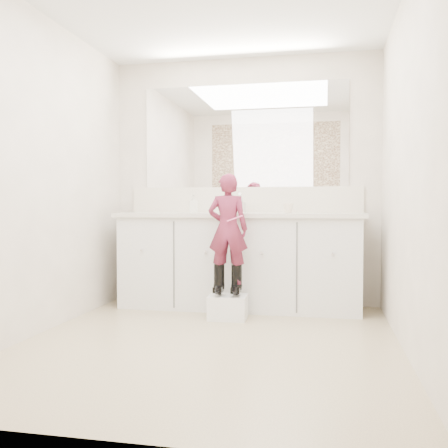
# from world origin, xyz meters

# --- Properties ---
(floor) EXTENTS (3.00, 3.00, 0.00)m
(floor) POSITION_xyz_m (0.00, 0.00, 0.00)
(floor) COLOR #8C745C
(floor) RESTS_ON ground
(wall_back) EXTENTS (2.60, 0.00, 2.60)m
(wall_back) POSITION_xyz_m (0.00, 1.50, 1.20)
(wall_back) COLOR #C0B3A3
(wall_back) RESTS_ON floor
(wall_front) EXTENTS (2.60, 0.00, 2.60)m
(wall_front) POSITION_xyz_m (0.00, -1.50, 1.20)
(wall_front) COLOR #C0B3A3
(wall_front) RESTS_ON floor
(wall_left) EXTENTS (0.00, 3.00, 3.00)m
(wall_left) POSITION_xyz_m (-1.30, 0.00, 1.20)
(wall_left) COLOR #C0B3A3
(wall_left) RESTS_ON floor
(wall_right) EXTENTS (0.00, 3.00, 3.00)m
(wall_right) POSITION_xyz_m (1.30, 0.00, 1.20)
(wall_right) COLOR #C0B3A3
(wall_right) RESTS_ON floor
(vanity_cabinet) EXTENTS (2.20, 0.55, 0.85)m
(vanity_cabinet) POSITION_xyz_m (0.00, 1.23, 0.42)
(vanity_cabinet) COLOR silver
(vanity_cabinet) RESTS_ON floor
(countertop) EXTENTS (2.28, 0.58, 0.04)m
(countertop) POSITION_xyz_m (0.00, 1.21, 0.87)
(countertop) COLOR beige
(countertop) RESTS_ON vanity_cabinet
(backsplash) EXTENTS (2.28, 0.03, 0.25)m
(backsplash) POSITION_xyz_m (0.00, 1.49, 1.02)
(backsplash) COLOR beige
(backsplash) RESTS_ON countertop
(mirror) EXTENTS (2.00, 0.02, 1.00)m
(mirror) POSITION_xyz_m (0.00, 1.49, 1.64)
(mirror) COLOR white
(mirror) RESTS_ON wall_back
(dot_panel) EXTENTS (2.00, 0.01, 1.20)m
(dot_panel) POSITION_xyz_m (0.00, -1.49, 1.65)
(dot_panel) COLOR #472819
(dot_panel) RESTS_ON wall_front
(faucet) EXTENTS (0.08, 0.08, 0.10)m
(faucet) POSITION_xyz_m (0.00, 1.38, 0.94)
(faucet) COLOR silver
(faucet) RESTS_ON countertop
(cup) EXTENTS (0.12, 0.12, 0.09)m
(cup) POSITION_xyz_m (0.45, 1.23, 0.94)
(cup) COLOR beige
(cup) RESTS_ON countertop
(soap_bottle) EXTENTS (0.10, 0.10, 0.17)m
(soap_bottle) POSITION_xyz_m (-0.45, 1.27, 0.98)
(soap_bottle) COLOR beige
(soap_bottle) RESTS_ON countertop
(step_stool) EXTENTS (0.32, 0.27, 0.20)m
(step_stool) POSITION_xyz_m (-0.01, 0.75, 0.10)
(step_stool) COLOR white
(step_stool) RESTS_ON floor
(boot_left) EXTENTS (0.10, 0.18, 0.26)m
(boot_left) POSITION_xyz_m (-0.09, 0.75, 0.33)
(boot_left) COLOR black
(boot_left) RESTS_ON step_stool
(boot_right) EXTENTS (0.10, 0.18, 0.26)m
(boot_right) POSITION_xyz_m (0.06, 0.75, 0.33)
(boot_right) COLOR black
(boot_right) RESTS_ON step_stool
(toddler) EXTENTS (0.35, 0.23, 0.92)m
(toddler) POSITION_xyz_m (-0.01, 0.75, 0.76)
(toddler) COLOR #AB345A
(toddler) RESTS_ON step_stool
(toothbrush) EXTENTS (0.14, 0.02, 0.06)m
(toothbrush) POSITION_xyz_m (0.06, 0.69, 0.85)
(toothbrush) COLOR pink
(toothbrush) RESTS_ON toddler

